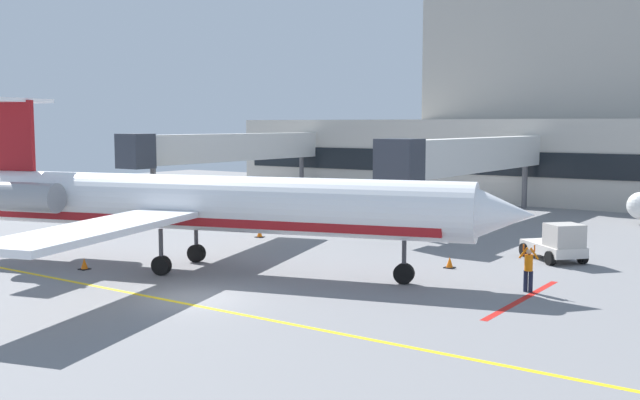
{
  "coord_description": "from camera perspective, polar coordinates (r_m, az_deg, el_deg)",
  "views": [
    {
      "loc": [
        20.86,
        -20.83,
        6.93
      ],
      "look_at": [
        -1.1,
        10.43,
        3.0
      ],
      "focal_mm": 41.62,
      "sensor_mm": 36.0,
      "label": 1
    }
  ],
  "objects": [
    {
      "name": "ground",
      "position": [
        30.3,
        -9.77,
        -7.53
      ],
      "size": [
        120.0,
        120.0,
        0.11
      ],
      "color": "slate"
    },
    {
      "name": "terminal_building",
      "position": [
        70.07,
        18.66,
        6.52
      ],
      "size": [
        60.44,
        11.63,
        21.09
      ],
      "color": "#B7B2A8",
      "rests_on": "ground"
    },
    {
      "name": "jet_bridge_west",
      "position": [
        65.25,
        -7.28,
        3.97
      ],
      "size": [
        2.4,
        23.74,
        6.19
      ],
      "color": "silver",
      "rests_on": "ground"
    },
    {
      "name": "jet_bridge_east",
      "position": [
        52.67,
        11.45,
        3.33
      ],
      "size": [
        2.4,
        23.71,
        6.07
      ],
      "color": "silver",
      "rests_on": "ground"
    },
    {
      "name": "regional_jet",
      "position": [
        35.65,
        -9.74,
        -0.25
      ],
      "size": [
        30.16,
        24.61,
        8.24
      ],
      "color": "white",
      "rests_on": "ground"
    },
    {
      "name": "baggage_tug",
      "position": [
        57.21,
        -10.34,
        -0.35
      ],
      "size": [
        3.11,
        3.43,
        1.77
      ],
      "color": "#E5B20C",
      "rests_on": "ground"
    },
    {
      "name": "belt_loader",
      "position": [
        39.35,
        17.79,
        -3.2
      ],
      "size": [
        3.89,
        3.73,
        1.99
      ],
      "color": "silver",
      "rests_on": "ground"
    },
    {
      "name": "marshaller",
      "position": [
        31.89,
        15.74,
        -5.04
      ],
      "size": [
        0.83,
        0.34,
        1.98
      ],
      "color": "#191E33",
      "rests_on": "ground"
    },
    {
      "name": "safety_cone_alpha",
      "position": [
        45.63,
        -4.66,
        -2.57
      ],
      "size": [
        0.47,
        0.47,
        0.55
      ],
      "color": "orange",
      "rests_on": "ground"
    },
    {
      "name": "safety_cone_charlie",
      "position": [
        36.43,
        9.94,
        -4.79
      ],
      "size": [
        0.47,
        0.47,
        0.55
      ],
      "color": "orange",
      "rests_on": "ground"
    },
    {
      "name": "safety_cone_delta",
      "position": [
        37.27,
        -17.67,
        -4.74
      ],
      "size": [
        0.47,
        0.47,
        0.55
      ],
      "color": "orange",
      "rests_on": "ground"
    }
  ]
}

